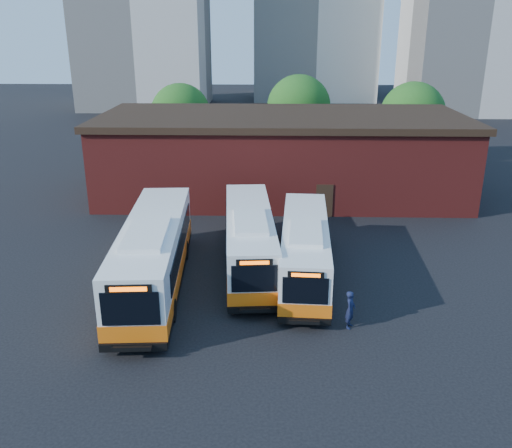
{
  "coord_description": "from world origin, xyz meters",
  "views": [
    {
      "loc": [
        -0.82,
        -22.89,
        12.81
      ],
      "look_at": [
        -1.59,
        4.05,
        3.01
      ],
      "focal_mm": 38.0,
      "sensor_mm": 36.0,
      "label": 1
    }
  ],
  "objects_px": {
    "bus_west": "(154,257)",
    "bus_mideast": "(305,251)",
    "transit_worker": "(350,310)",
    "bus_midwest": "(249,241)"
  },
  "relations": [
    {
      "from": "bus_west",
      "to": "bus_mideast",
      "type": "height_order",
      "value": "bus_west"
    },
    {
      "from": "bus_west",
      "to": "bus_mideast",
      "type": "xyz_separation_m",
      "value": [
        7.88,
        1.5,
        -0.23
      ]
    },
    {
      "from": "bus_mideast",
      "to": "transit_worker",
      "type": "xyz_separation_m",
      "value": [
        1.76,
        -5.37,
        -0.55
      ]
    },
    {
      "from": "bus_west",
      "to": "transit_worker",
      "type": "relative_size",
      "value": 7.68
    },
    {
      "from": "bus_midwest",
      "to": "bus_mideast",
      "type": "distance_m",
      "value": 3.28
    },
    {
      "from": "bus_west",
      "to": "transit_worker",
      "type": "height_order",
      "value": "bus_west"
    },
    {
      "from": "bus_west",
      "to": "bus_midwest",
      "type": "distance_m",
      "value": 5.56
    },
    {
      "from": "bus_west",
      "to": "bus_mideast",
      "type": "bearing_deg",
      "value": 6.9
    },
    {
      "from": "bus_midwest",
      "to": "transit_worker",
      "type": "relative_size",
      "value": 6.95
    },
    {
      "from": "bus_west",
      "to": "transit_worker",
      "type": "bearing_deg",
      "value": -25.75
    }
  ]
}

